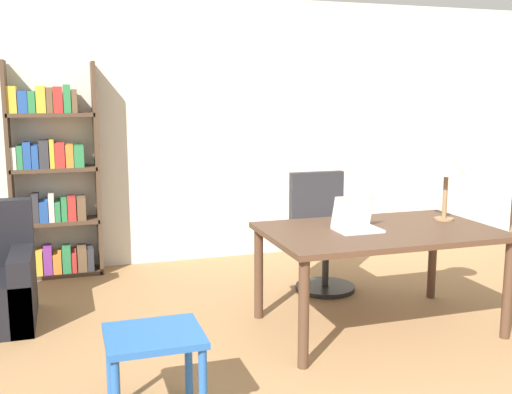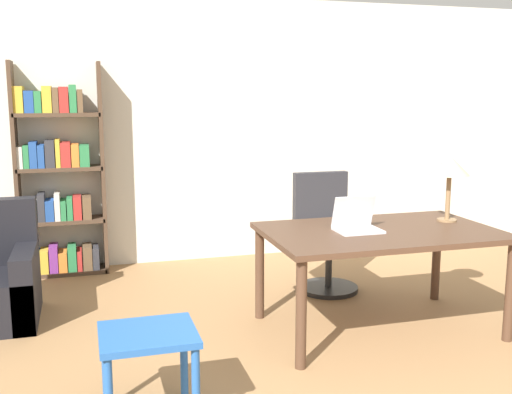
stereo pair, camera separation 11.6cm
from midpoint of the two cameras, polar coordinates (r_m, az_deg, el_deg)
The scene contains 7 objects.
wall_back at distance 6.24m, azimuth -6.18°, elevation 6.25°, with size 8.00×0.06×2.70m.
desk at distance 4.47m, azimuth 10.93°, elevation -4.05°, with size 1.68×1.04×0.75m.
laptop at distance 4.37m, azimuth 8.74°, elevation -2.44°, with size 0.32×0.24×0.25m.
table_lamp at distance 4.83m, azimuth 17.05°, elevation 2.73°, with size 0.30×0.30×0.51m.
office_chair at distance 5.39m, azimuth 5.72°, elevation -3.79°, with size 0.53×0.53×1.04m.
side_table_blue at distance 3.28m, azimuth -10.69°, elevation -14.13°, with size 0.50×0.44×0.50m.
bookshelf at distance 5.98m, azimuth -19.41°, elevation 1.29°, with size 0.81×0.28×2.03m.
Camera 1 is at (-1.31, -1.56, 1.72)m, focal length 42.00 mm.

